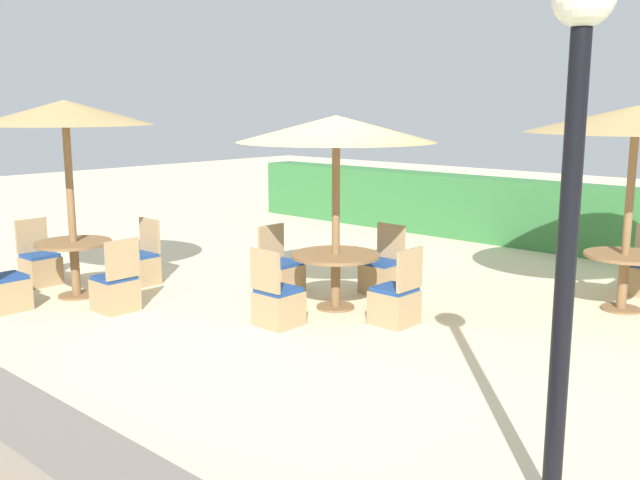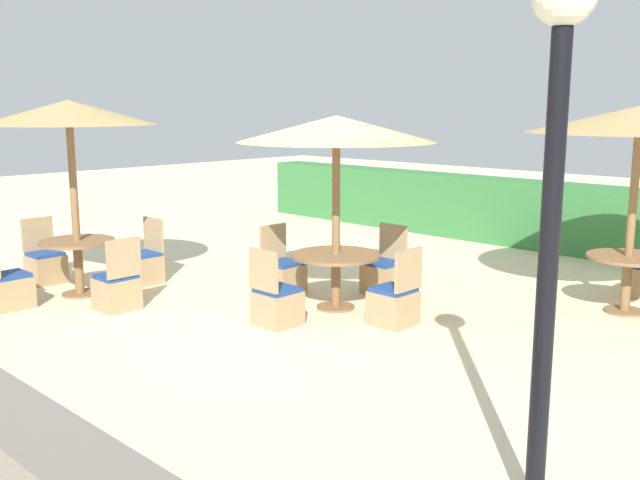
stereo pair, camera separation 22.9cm
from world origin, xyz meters
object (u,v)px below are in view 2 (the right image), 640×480
(patio_chair_center_north, at_px, (384,274))
(patio_chair_front_left_north, at_px, (143,265))
(round_table_center, at_px, (336,265))
(patio_chair_center_south, at_px, (276,303))
(patio_chair_center_west, at_px, (283,274))
(patio_chair_center_east, at_px, (394,303))
(patio_chair_front_left_south, at_px, (9,288))
(round_table_front_left, at_px, (78,253))
(lamp_post, at_px, (556,139))
(patio_chair_front_left_east, at_px, (117,289))
(parasol_back_right, at_px, (640,120))
(patio_chair_front_left_west, at_px, (45,265))
(parasol_center, at_px, (336,130))
(parasol_front_left, at_px, (69,114))
(round_table_back_right, at_px, (627,269))

(patio_chair_center_north, xyz_separation_m, patio_chair_front_left_north, (-2.85, -1.99, 0.00))
(round_table_center, distance_m, patio_chair_center_south, 1.05)
(patio_chair_center_west, bearing_deg, patio_chair_center_east, 88.11)
(patio_chair_front_left_south, bearing_deg, round_table_front_left, 87.06)
(round_table_front_left, height_order, patio_chair_front_left_south, patio_chair_front_left_south)
(lamp_post, xyz_separation_m, round_table_center, (-4.04, 2.52, -1.79))
(patio_chair_front_left_east, height_order, parasol_back_right, parasol_back_right)
(patio_chair_front_left_north, bearing_deg, patio_chair_front_left_west, 42.73)
(patio_chair_center_south, bearing_deg, parasol_center, 88.92)
(patio_chair_center_west, distance_m, patio_chair_front_left_south, 3.51)
(parasol_front_left, distance_m, parasol_back_right, 7.10)
(patio_chair_front_left_west, xyz_separation_m, patio_chair_front_left_south, (0.95, -0.92, 0.00))
(patio_chair_front_left_west, bearing_deg, patio_chair_front_left_east, 89.98)
(parasol_front_left, xyz_separation_m, parasol_back_right, (5.64, 4.31, -0.07))
(parasol_back_right, bearing_deg, patio_chair_center_south, -129.00)
(round_table_center, distance_m, patio_chair_center_west, 1.06)
(parasol_center, relative_size, patio_chair_center_east, 2.63)
(round_table_center, bearing_deg, round_table_front_left, -146.47)
(patio_chair_front_left_north, relative_size, round_table_back_right, 0.95)
(patio_chair_center_east, height_order, patio_chair_center_north, same)
(patio_chair_center_north, xyz_separation_m, parasol_back_right, (2.74, 1.35, 2.10))
(patio_chair_front_left_north, xyz_separation_m, round_table_back_right, (5.59, 3.34, 0.29))
(parasol_center, distance_m, patio_chair_center_north, 2.22)
(round_table_center, xyz_separation_m, patio_chair_center_north, (-0.04, 1.01, -0.30))
(parasol_front_left, distance_m, round_table_back_right, 7.34)
(patio_chair_center_north, bearing_deg, patio_chair_front_left_north, 34.94)
(patio_chair_front_left_east, bearing_deg, round_table_front_left, 89.77)
(patio_chair_front_left_south, distance_m, round_table_back_right, 7.74)
(lamp_post, bearing_deg, parasol_center, 148.04)
(patio_chair_front_left_south, height_order, parasol_back_right, parasol_back_right)
(parasol_back_right, height_order, round_table_back_right, parasol_back_right)
(patio_chair_front_left_east, bearing_deg, patio_chair_center_south, -63.81)
(patio_chair_center_north, relative_size, patio_chair_front_left_west, 1.00)
(patio_chair_center_east, height_order, parasol_back_right, parasol_back_right)
(lamp_post, distance_m, patio_chair_front_left_south, 7.33)
(parasol_front_left, xyz_separation_m, round_table_front_left, (0.00, 0.00, -1.85))
(parasol_back_right, relative_size, round_table_back_right, 2.67)
(patio_chair_front_left_north, bearing_deg, patio_chair_center_east, -166.19)
(round_table_center, height_order, patio_chair_center_south, patio_chair_center_south)
(patio_chair_front_left_south, bearing_deg, patio_chair_center_north, 52.83)
(parasol_center, relative_size, patio_chair_front_left_east, 2.63)
(round_table_center, height_order, patio_chair_center_east, patio_chair_center_east)
(patio_chair_center_east, xyz_separation_m, patio_chair_center_north, (-1.00, 1.04, 0.00))
(patio_chair_center_west, relative_size, parasol_front_left, 0.36)
(patio_chair_center_west, xyz_separation_m, parasol_back_right, (3.72, 2.33, 2.10))
(patio_chair_center_west, bearing_deg, patio_chair_front_left_west, -55.82)
(patio_chair_center_east, distance_m, patio_chair_center_south, 1.38)
(parasol_front_left, relative_size, patio_chair_front_left_west, 2.80)
(lamp_post, height_order, patio_chair_center_north, lamp_post)
(round_table_back_right, bearing_deg, patio_chair_center_south, -129.00)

